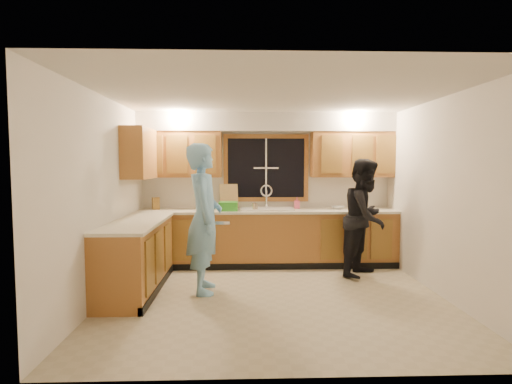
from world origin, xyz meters
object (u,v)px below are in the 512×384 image
sink (267,213)px  man (204,218)px  dishwasher (215,241)px  soap_bottle (297,203)px  dish_crate (228,206)px  knife_block (156,203)px  stove (124,268)px  bowl (338,208)px  woman (366,217)px

sink → man: (-0.90, -1.34, 0.10)m
dishwasher → soap_bottle: size_ratio=4.26×
dish_crate → knife_block: bearing=170.1°
stove → bowl: bowl is taller
woman → dish_crate: woman is taller
bowl → soap_bottle: bearing=170.6°
dishwasher → stove: (-0.95, -1.81, 0.04)m
dish_crate → soap_bottle: size_ratio=1.57×
man → dish_crate: man is taller
dish_crate → sink: bearing=9.7°
stove → soap_bottle: (2.31, 1.98, 0.57)m
man → woman: bearing=-78.2°
sink → man: size_ratio=0.44×
man → bowl: bearing=-60.9°
sink → dish_crate: size_ratio=2.85×
sink → bowl: bearing=2.3°
sink → stove: 2.60m
sink → knife_block: (-1.83, 0.10, 0.16)m
knife_block → man: bearing=-83.8°
sink → soap_bottle: size_ratio=4.46×
man → sink: bearing=-38.4°
stove → woman: woman is taller
sink → knife_block: bearing=176.8°
dishwasher → soap_bottle: soap_bottle is taller
dishwasher → man: man is taller
dish_crate → soap_bottle: 1.18m
dishwasher → stove: 2.04m
sink → knife_block: sink is taller
stove → soap_bottle: size_ratio=4.67×
sink → woman: 1.57m
dishwasher → woman: 2.41m
soap_bottle → stove: bearing=-139.4°
knife_block → soap_bottle: size_ratio=1.04×
stove → bowl: (2.98, 1.87, 0.50)m
dishwasher → knife_block: size_ratio=4.10×
sink → woman: (1.43, -0.65, 0.01)m
dishwasher → stove: bearing=-117.7°
sink → stove: sink is taller
dish_crate → soap_bottle: bearing=13.1°
sink → knife_block: 1.84m
man → soap_bottle: size_ratio=10.04×
dish_crate → dishwasher: bearing=156.9°
soap_bottle → sink: bearing=-162.9°
woman → soap_bottle: bearing=87.0°
soap_bottle → dish_crate: bearing=-166.9°
soap_bottle → bowl: (0.67, -0.11, -0.07)m
dishwasher → sink: bearing=1.0°
sink → bowl: (1.18, 0.05, 0.08)m
woman → dish_crate: 2.14m
man → bowl: size_ratio=9.35×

